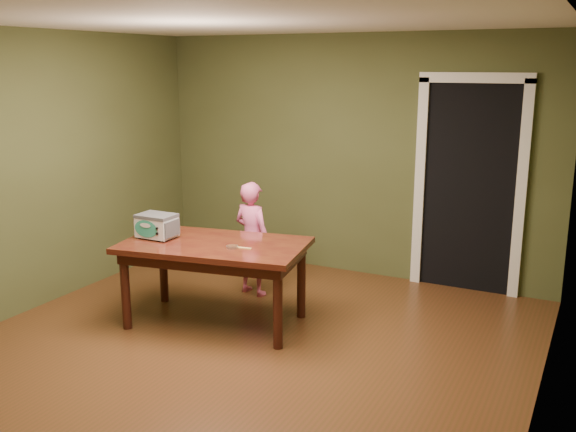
# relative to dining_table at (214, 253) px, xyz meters

# --- Properties ---
(floor) EXTENTS (5.00, 5.00, 0.00)m
(floor) POSITION_rel_dining_table_xyz_m (0.50, -0.55, -0.65)
(floor) COLOR #562D18
(floor) RESTS_ON ground
(room_shell) EXTENTS (4.52, 5.02, 2.61)m
(room_shell) POSITION_rel_dining_table_xyz_m (0.50, -0.55, 1.06)
(room_shell) COLOR #49512B
(room_shell) RESTS_ON ground
(doorway) EXTENTS (1.10, 0.66, 2.25)m
(doorway) POSITION_rel_dining_table_xyz_m (1.80, 2.23, 0.41)
(doorway) COLOR black
(doorway) RESTS_ON ground
(dining_table) EXTENTS (1.73, 1.16, 0.75)m
(dining_table) POSITION_rel_dining_table_xyz_m (0.00, 0.00, 0.00)
(dining_table) COLOR #3C100D
(dining_table) RESTS_ON floor
(toy_oven) EXTENTS (0.36, 0.25, 0.22)m
(toy_oven) POSITION_rel_dining_table_xyz_m (-0.55, -0.10, 0.22)
(toy_oven) COLOR #4C4F54
(toy_oven) RESTS_ON dining_table
(baking_pan) EXTENTS (0.10, 0.10, 0.02)m
(baking_pan) POSITION_rel_dining_table_xyz_m (0.23, -0.07, 0.11)
(baking_pan) COLOR silver
(baking_pan) RESTS_ON dining_table
(spatula) EXTENTS (0.18, 0.05, 0.01)m
(spatula) POSITION_rel_dining_table_xyz_m (0.30, -0.04, 0.10)
(spatula) COLOR #F2C269
(spatula) RESTS_ON dining_table
(child) EXTENTS (0.47, 0.36, 1.15)m
(child) POSITION_rel_dining_table_xyz_m (-0.08, 0.81, -0.07)
(child) COLOR pink
(child) RESTS_ON floor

